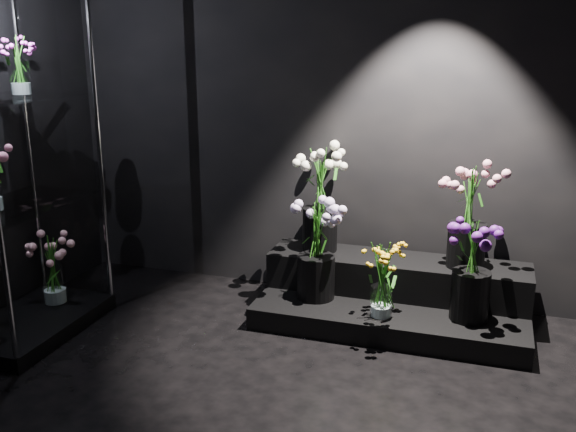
% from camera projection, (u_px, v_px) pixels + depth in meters
% --- Properties ---
extents(wall_back, '(4.00, 0.00, 4.00)m').
position_uv_depth(wall_back, '(332.00, 105.00, 4.53)').
color(wall_back, black).
rests_on(wall_back, floor).
extents(display_riser, '(1.78, 0.79, 0.40)m').
position_uv_depth(display_riser, '(393.00, 296.00, 4.38)').
color(display_riser, black).
rests_on(display_riser, floor).
extents(display_case, '(0.61, 1.01, 2.23)m').
position_uv_depth(display_case, '(14.00, 165.00, 3.92)').
color(display_case, black).
rests_on(display_case, floor).
extents(bouquet_orange_bells, '(0.28, 0.28, 0.50)m').
position_uv_depth(bouquet_orange_bells, '(382.00, 279.00, 4.03)').
color(bouquet_orange_bells, white).
rests_on(bouquet_orange_bells, display_riser).
extents(bouquet_lilac, '(0.46, 0.46, 0.65)m').
position_uv_depth(bouquet_lilac, '(316.00, 246.00, 4.29)').
color(bouquet_lilac, black).
rests_on(bouquet_lilac, display_riser).
extents(bouquet_purple, '(0.41, 0.41, 0.63)m').
position_uv_depth(bouquet_purple, '(472.00, 266.00, 3.97)').
color(bouquet_purple, black).
rests_on(bouquet_purple, display_riser).
extents(bouquet_cream_roses, '(0.51, 0.51, 0.75)m').
position_uv_depth(bouquet_cream_roses, '(320.00, 191.00, 4.48)').
color(bouquet_cream_roses, black).
rests_on(bouquet_cream_roses, display_riser).
extents(bouquet_pink_roses, '(0.41, 0.41, 0.68)m').
position_uv_depth(bouquet_pink_roses, '(469.00, 210.00, 4.16)').
color(bouquet_pink_roses, black).
rests_on(bouquet_pink_roses, display_riser).
extents(bouquet_case_magenta, '(0.25, 0.25, 0.35)m').
position_uv_depth(bouquet_case_magenta, '(18.00, 64.00, 3.92)').
color(bouquet_case_magenta, white).
rests_on(bouquet_case_magenta, display_case).
extents(bouquet_case_base_pink, '(0.37, 0.37, 0.47)m').
position_uv_depth(bouquet_case_base_pink, '(52.00, 268.00, 4.36)').
color(bouquet_case_base_pink, white).
rests_on(bouquet_case_base_pink, display_case).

